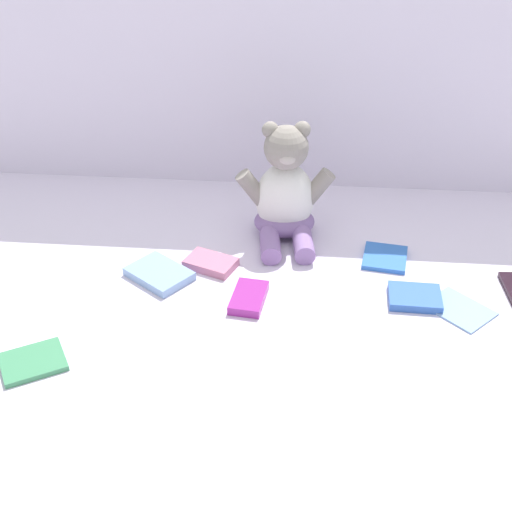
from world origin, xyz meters
The scene contains 10 objects.
ground_plane centered at (0.00, 0.00, 0.00)m, with size 3.20×3.20×0.00m, color silver.
backdrop_drape centered at (0.00, 0.44, 0.33)m, with size 1.78×0.03×0.66m, color silver.
teddy_bear centered at (0.07, 0.16, 0.10)m, with size 0.24×0.22×0.28m.
book_case_0 centered at (0.30, 0.06, 0.01)m, with size 0.10×0.11×0.01m, color blue.
book_case_2 centered at (0.44, -0.11, 0.00)m, with size 0.10×0.12×0.01m, color #7DA4D2.
book_case_3 centered at (-0.37, -0.35, 0.01)m, with size 0.09×0.11×0.01m, color #408B5D.
book_case_4 centered at (0.35, -0.09, 0.01)m, with size 0.09×0.11×0.02m, color #315EB7.
book_case_5 centered at (-0.20, -0.05, 0.01)m, with size 0.10×0.13×0.02m, color #81A5D5.
book_case_6 centered at (-0.09, 0.00, 0.01)m, with size 0.07×0.11×0.02m, color #B86A88.
book_case_7 centered at (0.01, -0.12, 0.01)m, with size 0.07×0.11×0.02m, color #98298C.
Camera 1 is at (0.12, -1.26, 0.86)m, focal length 48.17 mm.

